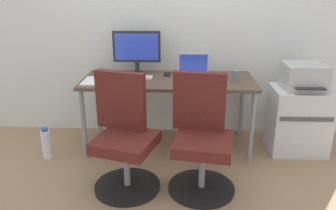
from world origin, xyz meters
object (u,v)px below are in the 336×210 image
object	(u,v)px
printer	(304,76)
office_chair_right	(201,139)
desktop_monitor	(137,49)
office_chair_left	(124,138)
water_bottle_on_floor	(46,144)
open_laptop	(193,71)
side_cabinet	(298,120)
coffee_mug	(201,78)

from	to	relation	value
printer	office_chair_right	bearing A→B (deg)	-145.11
desktop_monitor	office_chair_left	bearing A→B (deg)	-89.86
water_bottle_on_floor	office_chair_left	bearing A→B (deg)	-26.75
water_bottle_on_floor	open_laptop	bearing A→B (deg)	16.06
open_laptop	side_cabinet	bearing A→B (deg)	-7.14
office_chair_right	printer	distance (m)	1.25
office_chair_right	water_bottle_on_floor	bearing A→B (deg)	163.94
side_cabinet	printer	distance (m)	0.44
desktop_monitor	coffee_mug	distance (m)	0.74
office_chair_right	open_laptop	distance (m)	0.89
office_chair_right	desktop_monitor	distance (m)	1.23
printer	water_bottle_on_floor	world-z (taller)	printer
office_chair_right	coffee_mug	bearing A→B (deg)	88.27
office_chair_left	office_chair_right	distance (m)	0.62
coffee_mug	office_chair_left	bearing A→B (deg)	-136.90
open_laptop	desktop_monitor	bearing A→B (deg)	170.03
desktop_monitor	open_laptop	distance (m)	0.61
office_chair_right	open_laptop	bearing A→B (deg)	93.37
office_chair_left	water_bottle_on_floor	distance (m)	0.97
office_chair_right	desktop_monitor	world-z (taller)	desktop_monitor
office_chair_left	office_chair_right	bearing A→B (deg)	0.20
water_bottle_on_floor	printer	bearing A→B (deg)	6.38
side_cabinet	open_laptop	xyz separation A→B (m)	(-1.03, 0.13, 0.45)
water_bottle_on_floor	open_laptop	world-z (taller)	open_laptop
side_cabinet	printer	xyz separation A→B (m)	(0.00, -0.00, 0.44)
office_chair_left	desktop_monitor	bearing A→B (deg)	90.14
coffee_mug	printer	bearing A→B (deg)	5.72
desktop_monitor	open_laptop	size ratio (longest dim) A/B	1.55
water_bottle_on_floor	open_laptop	xyz separation A→B (m)	(1.40, 0.40, 0.62)
office_chair_left	printer	size ratio (longest dim) A/B	2.35
desktop_monitor	water_bottle_on_floor	bearing A→B (deg)	-148.74
office_chair_left	desktop_monitor	world-z (taller)	desktop_monitor
side_cabinet	water_bottle_on_floor	distance (m)	2.45
office_chair_left	open_laptop	bearing A→B (deg)	55.33
office_chair_left	open_laptop	distance (m)	1.06
printer	open_laptop	size ratio (longest dim) A/B	1.29
office_chair_left	coffee_mug	distance (m)	0.93
office_chair_left	water_bottle_on_floor	size ratio (longest dim) A/B	3.03
side_cabinet	coffee_mug	distance (m)	1.07
office_chair_left	office_chair_right	world-z (taller)	same
office_chair_right	printer	world-z (taller)	office_chair_right
printer	desktop_monitor	size ratio (longest dim) A/B	0.83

